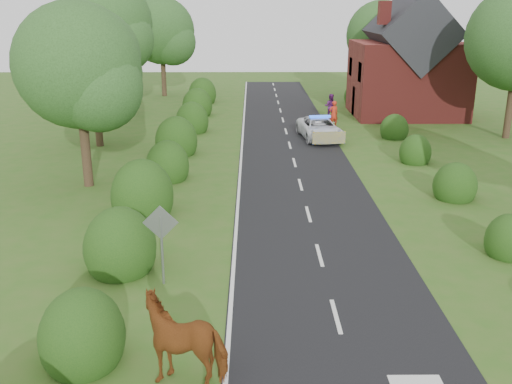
{
  "coord_description": "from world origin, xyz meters",
  "views": [
    {
      "loc": [
        -2.29,
        -13.72,
        8.11
      ],
      "look_at": [
        -2.14,
        7.01,
        1.3
      ],
      "focal_mm": 40.0,
      "sensor_mm": 36.0,
      "label": 1
    }
  ],
  "objects_px": {
    "road_sign": "(161,233)",
    "pedestrian_red": "(334,114)",
    "pedestrian_purple": "(330,106)",
    "police_van": "(320,128)",
    "cow": "(187,342)"
  },
  "relations": [
    {
      "from": "road_sign",
      "to": "pedestrian_red",
      "type": "distance_m",
      "value": 24.85
    },
    {
      "from": "road_sign",
      "to": "pedestrian_purple",
      "type": "height_order",
      "value": "road_sign"
    },
    {
      "from": "police_van",
      "to": "pedestrian_purple",
      "type": "relative_size",
      "value": 2.75
    },
    {
      "from": "cow",
      "to": "pedestrian_purple",
      "type": "distance_m",
      "value": 31.94
    },
    {
      "from": "cow",
      "to": "pedestrian_red",
      "type": "height_order",
      "value": "pedestrian_red"
    },
    {
      "from": "police_van",
      "to": "cow",
      "type": "bearing_deg",
      "value": -110.2
    },
    {
      "from": "pedestrian_red",
      "to": "pedestrian_purple",
      "type": "bearing_deg",
      "value": -114.05
    },
    {
      "from": "road_sign",
      "to": "pedestrian_purple",
      "type": "distance_m",
      "value": 27.92
    },
    {
      "from": "road_sign",
      "to": "police_van",
      "type": "bearing_deg",
      "value": 70.56
    },
    {
      "from": "cow",
      "to": "police_van",
      "type": "height_order",
      "value": "cow"
    },
    {
      "from": "police_van",
      "to": "pedestrian_red",
      "type": "bearing_deg",
      "value": 62.24
    },
    {
      "from": "cow",
      "to": "pedestrian_red",
      "type": "bearing_deg",
      "value": 173.24
    },
    {
      "from": "road_sign",
      "to": "pedestrian_purple",
      "type": "xyz_separation_m",
      "value": [
        8.56,
        26.56,
        -0.73
      ]
    },
    {
      "from": "road_sign",
      "to": "cow",
      "type": "bearing_deg",
      "value": -74.92
    },
    {
      "from": "road_sign",
      "to": "cow",
      "type": "distance_m",
      "value": 4.75
    }
  ]
}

